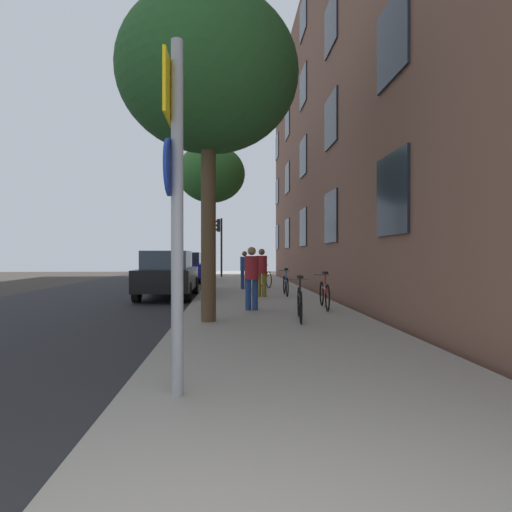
% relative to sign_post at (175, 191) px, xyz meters
% --- Properties ---
extents(ground_plane, '(41.80, 41.80, 0.00)m').
position_rel_sign_post_xyz_m(ground_plane, '(-1.97, 12.06, -2.12)').
color(ground_plane, '#332D28').
extents(road_asphalt, '(7.00, 38.00, 0.01)m').
position_rel_sign_post_xyz_m(road_asphalt, '(-4.07, 12.06, -2.11)').
color(road_asphalt, '#232326').
rests_on(road_asphalt, ground).
extents(sidewalk, '(4.20, 38.00, 0.12)m').
position_rel_sign_post_xyz_m(sidewalk, '(1.53, 12.06, -2.06)').
color(sidewalk, gray).
rests_on(sidewalk, ground).
extents(building_facade, '(0.56, 27.00, 13.63)m').
position_rel_sign_post_xyz_m(building_facade, '(4.12, 11.56, 4.71)').
color(building_facade, brown).
rests_on(building_facade, ground).
extents(sign_post, '(0.16, 0.60, 3.48)m').
position_rel_sign_post_xyz_m(sign_post, '(0.00, 0.00, 0.00)').
color(sign_post, gray).
rests_on(sign_post, sidewalk).
extents(traffic_light, '(0.43, 0.24, 3.69)m').
position_rel_sign_post_xyz_m(traffic_light, '(-0.08, 21.64, 0.53)').
color(traffic_light, black).
rests_on(traffic_light, sidewalk).
extents(tree_near, '(3.73, 3.73, 6.69)m').
position_rel_sign_post_xyz_m(tree_near, '(0.10, 4.42, 3.09)').
color(tree_near, '#4C3823').
rests_on(tree_near, sidewalk).
extents(tree_far, '(2.80, 2.80, 5.93)m').
position_rel_sign_post_xyz_m(tree_far, '(-0.22, 12.84, 2.70)').
color(tree_far, brown).
rests_on(tree_far, sidewalk).
extents(bicycle_0, '(0.42, 1.65, 0.95)m').
position_rel_sign_post_xyz_m(bicycle_0, '(2.02, 4.46, -1.63)').
color(bicycle_0, black).
rests_on(bicycle_0, sidewalk).
extents(bicycle_1, '(0.42, 1.72, 0.95)m').
position_rel_sign_post_xyz_m(bicycle_1, '(2.97, 6.25, -1.63)').
color(bicycle_1, black).
rests_on(bicycle_1, sidewalk).
extents(bicycle_2, '(0.42, 1.62, 0.93)m').
position_rel_sign_post_xyz_m(bicycle_2, '(2.45, 9.67, -1.64)').
color(bicycle_2, black).
rests_on(bicycle_2, sidewalk).
extents(bicycle_3, '(0.54, 1.64, 0.98)m').
position_rel_sign_post_xyz_m(bicycle_3, '(2.04, 13.17, -1.61)').
color(bicycle_3, black).
rests_on(bicycle_3, sidewalk).
extents(pedestrian_0, '(0.48, 0.48, 1.58)m').
position_rel_sign_post_xyz_m(pedestrian_0, '(1.09, 6.07, -1.10)').
color(pedestrian_0, navy).
rests_on(pedestrian_0, sidewalk).
extents(pedestrian_1, '(0.39, 0.39, 1.58)m').
position_rel_sign_post_xyz_m(pedestrian_1, '(1.59, 9.22, -1.09)').
color(pedestrian_1, olive).
rests_on(pedestrian_1, sidewalk).
extents(pedestrian_2, '(0.48, 0.48, 1.53)m').
position_rel_sign_post_xyz_m(pedestrian_2, '(1.14, 12.34, -1.12)').
color(pedestrian_2, navy).
rests_on(pedestrian_2, sidewalk).
extents(car_0, '(1.80, 4.32, 1.62)m').
position_rel_sign_post_xyz_m(car_0, '(-1.58, 10.21, -1.28)').
color(car_0, black).
rests_on(car_0, road_asphalt).
extents(car_1, '(1.80, 4.03, 1.62)m').
position_rel_sign_post_xyz_m(car_1, '(-1.77, 18.11, -1.28)').
color(car_1, navy).
rests_on(car_1, road_asphalt).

